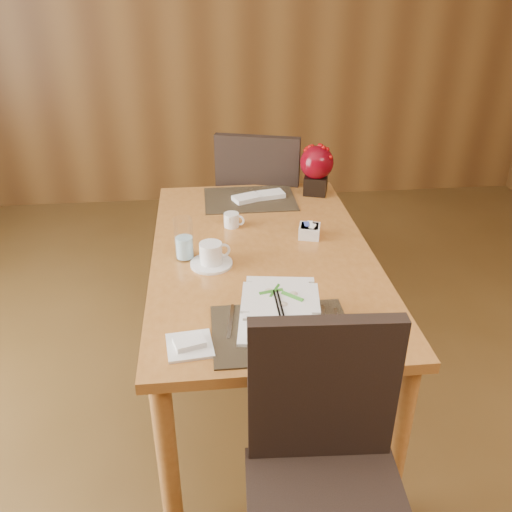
{
  "coord_description": "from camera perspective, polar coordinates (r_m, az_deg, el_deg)",
  "views": [
    {
      "loc": [
        -0.23,
        -1.34,
        1.81
      ],
      "look_at": [
        -0.05,
        0.35,
        0.87
      ],
      "focal_mm": 38.0,
      "sensor_mm": 36.0,
      "label": 1
    }
  ],
  "objects": [
    {
      "name": "placemat_near",
      "position": [
        1.76,
        2.74,
        -7.95
      ],
      "size": [
        0.45,
        0.33,
        0.01
      ],
      "primitive_type": "cube",
      "color": "black",
      "rests_on": "dining_table"
    },
    {
      "name": "creamer_jug",
      "position": [
        2.43,
        -2.6,
        3.81
      ],
      "size": [
        0.11,
        0.11,
        0.06
      ],
      "primitive_type": null,
      "rotation": [
        0.0,
        0.0,
        -0.38
      ],
      "color": "white",
      "rests_on": "dining_table"
    },
    {
      "name": "bread_plate",
      "position": [
        1.71,
        -7.0,
        -9.35
      ],
      "size": [
        0.15,
        0.15,
        0.01
      ],
      "primitive_type": "cube",
      "rotation": [
        0.0,
        0.0,
        0.11
      ],
      "color": "white",
      "rests_on": "dining_table"
    },
    {
      "name": "berry_decor",
      "position": [
        2.76,
        6.4,
        9.29
      ],
      "size": [
        0.17,
        0.17,
        0.25
      ],
      "rotation": [
        0.0,
        0.0,
        -0.32
      ],
      "color": "black",
      "rests_on": "dining_table"
    },
    {
      "name": "placemat_far",
      "position": [
        2.72,
        -0.65,
        6.01
      ],
      "size": [
        0.45,
        0.33,
        0.01
      ],
      "primitive_type": "cube",
      "color": "black",
      "rests_on": "dining_table"
    },
    {
      "name": "soup_setting",
      "position": [
        1.77,
        2.55,
        -5.76
      ],
      "size": [
        0.3,
        0.3,
        0.11
      ],
      "rotation": [
        0.0,
        0.0,
        -0.14
      ],
      "color": "white",
      "rests_on": "dining_table"
    },
    {
      "name": "sugar_caddy",
      "position": [
        2.35,
        5.64,
        2.61
      ],
      "size": [
        0.11,
        0.11,
        0.05
      ],
      "primitive_type": "cube",
      "rotation": [
        0.0,
        0.0,
        -0.26
      ],
      "color": "white",
      "rests_on": "dining_table"
    },
    {
      "name": "water_glass",
      "position": [
        2.16,
        -7.59,
        1.79
      ],
      "size": [
        0.09,
        0.09,
        0.17
      ],
      "primitive_type": "cylinder",
      "rotation": [
        0.0,
        0.0,
        -0.18
      ],
      "color": "silver",
      "rests_on": "dining_table"
    },
    {
      "name": "napkins_far",
      "position": [
        2.72,
        0.48,
        6.34
      ],
      "size": [
        0.28,
        0.16,
        0.02
      ],
      "primitive_type": null,
      "rotation": [
        0.0,
        0.0,
        0.28
      ],
      "color": "white",
      "rests_on": "dining_table"
    },
    {
      "name": "coffee_cup",
      "position": [
        2.12,
        -4.76,
        0.02
      ],
      "size": [
        0.17,
        0.17,
        0.09
      ],
      "rotation": [
        0.0,
        0.0,
        0.22
      ],
      "color": "white",
      "rests_on": "dining_table"
    },
    {
      "name": "dining_table",
      "position": [
        2.27,
        0.66,
        -1.69
      ],
      "size": [
        0.9,
        1.5,
        0.75
      ],
      "color": "#B47132",
      "rests_on": "ground"
    },
    {
      "name": "far_chair",
      "position": [
        3.11,
        0.52,
        5.35
      ],
      "size": [
        0.58,
        0.58,
        1.01
      ],
      "rotation": [
        0.0,
        0.0,
        2.86
      ],
      "color": "black",
      "rests_on": "ground"
    },
    {
      "name": "ground",
      "position": [
        2.27,
        2.46,
        -24.16
      ],
      "size": [
        6.0,
        6.0,
        0.0
      ],
      "primitive_type": "plane",
      "color": "brown",
      "rests_on": "ground"
    },
    {
      "name": "back_wall",
      "position": [
        4.37,
        -3.19,
        23.46
      ],
      "size": [
        5.0,
        0.02,
        2.8
      ],
      "primitive_type": "cube",
      "color": "brown",
      "rests_on": "ground"
    },
    {
      "name": "near_chair",
      "position": [
        1.65,
        7.35,
        -21.15
      ],
      "size": [
        0.48,
        0.48,
        0.97
      ],
      "rotation": [
        0.0,
        0.0,
        -0.06
      ],
      "color": "black",
      "rests_on": "ground"
    }
  ]
}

